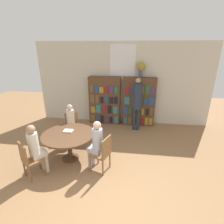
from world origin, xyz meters
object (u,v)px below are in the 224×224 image
chair_near_camera (29,158)px  chair_far_side (103,152)px  bookshelf_right (139,102)px  flower_vase (141,67)px  seated_reader_left (71,123)px  reading_table (69,138)px  librarian_standing (137,99)px  bookshelf_left (105,101)px  seated_reader_back (36,147)px  chair_left_side (72,126)px  seated_reader_right (96,143)px

chair_near_camera → chair_far_side: (1.57, 0.45, 0.00)m
bookshelf_right → flower_vase: (-0.00, 0.00, 1.24)m
chair_near_camera → seated_reader_left: (0.39, 1.58, 0.18)m
bookshelf_right → reading_table: (-1.80, -2.48, -0.26)m
seated_reader_left → chair_far_side: bearing=120.0°
seated_reader_left → librarian_standing: (1.94, 1.19, 0.46)m
bookshelf_left → chair_near_camera: bookshelf_left is taller
bookshelf_right → flower_vase: bearing=109.9°
chair_near_camera → seated_reader_back: size_ratio=0.71×
flower_vase → chair_left_side: flower_vase is taller
chair_left_side → seated_reader_right: seated_reader_right is taller
bookshelf_left → reading_table: bookshelf_left is taller
flower_vase → seated_reader_left: flower_vase is taller
chair_left_side → seated_reader_left: (0.05, -0.18, 0.18)m
seated_reader_left → seated_reader_back: bearing=62.9°
chair_far_side → seated_reader_right: size_ratio=0.72×
bookshelf_right → chair_left_side: bookshelf_right is taller
bookshelf_left → chair_far_side: bearing=-81.3°
reading_table → seated_reader_right: size_ratio=1.07×
bookshelf_right → seated_reader_left: 2.65m
chair_left_side → seated_reader_back: size_ratio=0.71×
bookshelf_right → seated_reader_back: bookshelf_right is taller
reading_table → seated_reader_right: bearing=-19.9°
seated_reader_back → seated_reader_right: bearing=54.0°
seated_reader_right → librarian_standing: 2.49m
chair_near_camera → librarian_standing: size_ratio=0.49×
seated_reader_back → chair_far_side: bearing=49.8°
reading_table → seated_reader_back: bearing=-127.9°
seated_reader_right → seated_reader_back: seated_reader_back is taller
seated_reader_left → seated_reader_back: seated_reader_back is taller
bookshelf_right → chair_left_side: (-2.08, -1.51, -0.39)m
librarian_standing → bookshelf_left: bearing=157.4°
bookshelf_right → seated_reader_left: size_ratio=1.45×
chair_far_side → seated_reader_right: 0.27m
flower_vase → seated_reader_right: bearing=-110.3°
seated_reader_back → seated_reader_left: bearing=116.9°
librarian_standing → chair_left_side: bearing=-153.1°
flower_vase → librarian_standing: size_ratio=0.29×
bookshelf_left → seated_reader_right: size_ratio=1.43×
bookshelf_left → librarian_standing: librarian_standing is taller
reading_table → seated_reader_back: size_ratio=1.06×
bookshelf_left → seated_reader_right: bookshelf_left is taller
chair_left_side → flower_vase: bearing=-159.8°
seated_reader_back → chair_near_camera: bearing=-90.0°
flower_vase → chair_near_camera: bearing=-126.3°
flower_vase → chair_far_side: 3.38m
chair_far_side → seated_reader_back: (-1.45, -0.30, 0.20)m
seated_reader_left → chair_left_side: bearing=-90.0°
seated_reader_left → seated_reader_right: 1.46m
chair_near_camera → chair_far_side: size_ratio=1.00×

